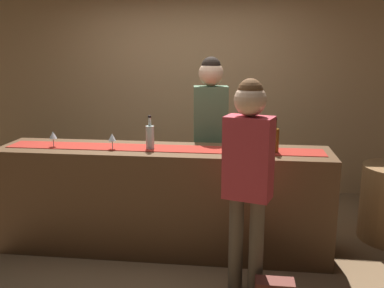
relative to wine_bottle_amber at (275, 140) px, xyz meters
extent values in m
plane|color=brown|center=(-0.98, 0.03, -1.08)|extent=(10.00, 10.00, 0.00)
cube|color=tan|center=(-0.98, 1.93, 0.37)|extent=(6.00, 0.12, 2.90)
cube|color=#543821|center=(-0.98, 0.03, -0.60)|extent=(2.99, 0.60, 0.97)
cube|color=maroon|center=(-0.98, 0.03, -0.11)|extent=(2.84, 0.28, 0.01)
cylinder|color=brown|center=(0.00, 0.00, -0.01)|extent=(0.07, 0.07, 0.21)
cylinder|color=brown|center=(0.00, 0.00, 0.13)|extent=(0.03, 0.03, 0.08)
cylinder|color=black|center=(0.00, 0.00, 0.18)|extent=(0.03, 0.03, 0.02)
cylinder|color=#B2C6C1|center=(-1.09, 0.00, -0.01)|extent=(0.07, 0.07, 0.21)
cylinder|color=#B2C6C1|center=(-1.09, 0.00, 0.13)|extent=(0.03, 0.03, 0.08)
cylinder|color=black|center=(-1.09, 0.00, 0.18)|extent=(0.03, 0.03, 0.02)
cylinder|color=silver|center=(-0.14, 0.08, -0.11)|extent=(0.06, 0.06, 0.00)
cylinder|color=silver|center=(-0.14, 0.08, -0.07)|extent=(0.01, 0.01, 0.08)
cone|color=silver|center=(-0.14, 0.08, 0.00)|extent=(0.07, 0.07, 0.06)
cylinder|color=silver|center=(-1.42, -0.05, -0.11)|extent=(0.06, 0.06, 0.00)
cylinder|color=silver|center=(-1.42, -0.05, -0.07)|extent=(0.01, 0.01, 0.08)
cone|color=silver|center=(-1.42, -0.05, 0.00)|extent=(0.07, 0.07, 0.06)
cylinder|color=silver|center=(-1.98, -0.03, -0.11)|extent=(0.06, 0.06, 0.00)
cylinder|color=silver|center=(-1.98, -0.03, -0.07)|extent=(0.01, 0.01, 0.08)
cone|color=silver|center=(-1.98, -0.03, 0.00)|extent=(0.07, 0.07, 0.06)
cylinder|color=#26262B|center=(-0.52, 0.62, -0.67)|extent=(0.11, 0.11, 0.83)
cylinder|color=#26262B|center=(-0.68, 0.60, -0.67)|extent=(0.11, 0.11, 0.83)
cube|color=#4C6B4C|center=(-0.60, 0.61, 0.07)|extent=(0.36, 0.24, 0.65)
sphere|color=#DBAD89|center=(-0.60, 0.61, 0.52)|extent=(0.25, 0.25, 0.25)
sphere|color=black|center=(-0.60, 0.61, 0.59)|extent=(0.19, 0.19, 0.19)
cylinder|color=brown|center=(-0.30, -0.60, -0.70)|extent=(0.11, 0.11, 0.77)
cylinder|color=brown|center=(-0.15, -0.65, -0.70)|extent=(0.11, 0.11, 0.77)
cube|color=#B7333D|center=(-0.22, -0.63, -0.01)|extent=(0.38, 0.29, 0.61)
sphere|color=#DBAD89|center=(-0.22, -0.63, 0.41)|extent=(0.23, 0.23, 0.23)
sphere|color=brown|center=(-0.22, -0.63, 0.47)|extent=(0.18, 0.18, 0.18)
camera|label=1|loc=(-0.25, -3.69, 0.77)|focal=40.55mm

